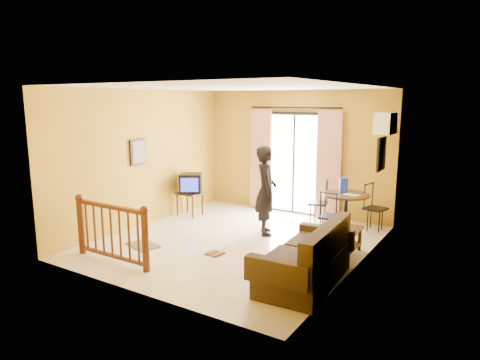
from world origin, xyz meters
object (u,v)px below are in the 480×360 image
Objects in this scene: sofa at (308,261)px; coffee_table at (339,239)px; television at (190,183)px; standing_person at (266,190)px; dining_table at (346,202)px.

coffee_table is at bearing 86.93° from sofa.
coffee_table is (3.72, -0.67, -0.46)m from television.
standing_person is (-1.63, 0.39, 0.57)m from coffee_table.
dining_table is at bearing -87.41° from standing_person.
coffee_table is at bearing -75.11° from dining_table.
standing_person is (2.09, -0.28, 0.12)m from television.
dining_table is at bearing -20.87° from television.
television is 0.33× the size of sofa.
television is 0.65× the size of coffee_table.
sofa is (0.37, -2.69, -0.27)m from dining_table.
standing_person is (-1.64, 1.71, 0.53)m from sofa.
dining_table is 0.48× the size of sofa.
sofa is at bearing -82.11° from dining_table.
standing_person is at bearing 130.28° from sofa.
sofa is (0.01, -1.32, 0.04)m from coffee_table.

